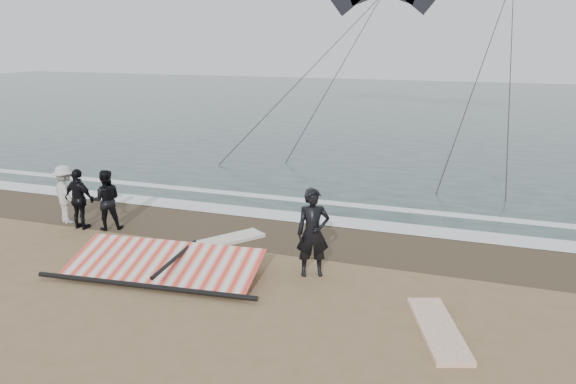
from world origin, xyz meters
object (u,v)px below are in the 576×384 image
object	(u,v)px
man_main	(313,233)
board_cream	(221,241)
board_white	(438,329)
sail_rig	(164,265)

from	to	relation	value
man_main	board_cream	distance (m)	3.09
man_main	board_white	distance (m)	3.37
man_main	board_white	world-z (taller)	man_main
board_white	sail_rig	world-z (taller)	sail_rig
sail_rig	board_white	bearing A→B (deg)	-5.92
man_main	sail_rig	bearing A→B (deg)	173.45
board_white	board_cream	distance (m)	6.17
man_main	board_cream	xyz separation A→B (m)	(-2.74, 1.10, -0.93)
man_main	board_white	size ratio (longest dim) A/B	0.86
sail_rig	board_cream	bearing A→B (deg)	80.24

